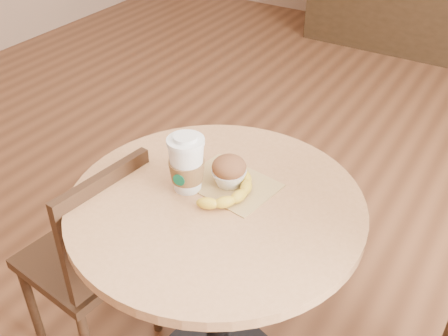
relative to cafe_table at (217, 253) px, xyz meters
The scene contains 6 objects.
cafe_table is the anchor object (origin of this frame).
chair_left 0.42m from the cafe_table, 165.19° to the right, with size 0.38×0.38×0.79m.
kraft_bag 0.21m from the cafe_table, 93.78° to the left, with size 0.24×0.18×0.00m, color tan.
coffee_cup 0.28m from the cafe_table, behind, with size 0.10×0.10×0.16m.
muffin 0.25m from the cafe_table, 95.62° to the left, with size 0.10×0.10×0.09m.
banana 0.21m from the cafe_table, 64.82° to the left, with size 0.12×0.23×0.03m, color gold, non-canonical shape.
Camera 1 is at (0.55, -1.01, 1.60)m, focal length 42.00 mm.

